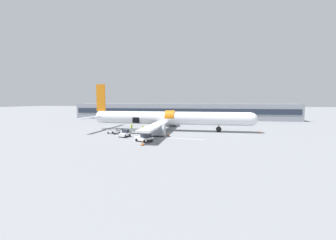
{
  "coord_description": "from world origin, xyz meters",
  "views": [
    {
      "loc": [
        9.6,
        -42.99,
        7.16
      ],
      "look_at": [
        1.16,
        3.95,
        2.85
      ],
      "focal_mm": 22.0,
      "sensor_mm": 36.0,
      "label": 1
    }
  ],
  "objects_px": {
    "airplane": "(168,119)",
    "baggage_tug_lead": "(125,134)",
    "baggage_tug_mid": "(144,138)",
    "ground_crew_loader_b": "(148,129)",
    "baggage_cart_queued": "(114,131)",
    "ground_crew_driver": "(143,128)",
    "suitcase_on_tarmac_upright": "(124,133)",
    "baggage_cart_loading": "(135,131)",
    "ground_crew_loader_a": "(132,128)"
  },
  "relations": [
    {
      "from": "ground_crew_loader_a",
      "to": "baggage_tug_mid",
      "type": "bearing_deg",
      "value": -59.88
    },
    {
      "from": "baggage_cart_queued",
      "to": "airplane",
      "type": "bearing_deg",
      "value": 32.1
    },
    {
      "from": "baggage_tug_mid",
      "to": "ground_crew_driver",
      "type": "height_order",
      "value": "ground_crew_driver"
    },
    {
      "from": "ground_crew_loader_b",
      "to": "suitcase_on_tarmac_upright",
      "type": "xyz_separation_m",
      "value": [
        -4.64,
        -2.75,
        -0.58
      ]
    },
    {
      "from": "baggage_tug_lead",
      "to": "baggage_tug_mid",
      "type": "height_order",
      "value": "baggage_tug_lead"
    },
    {
      "from": "airplane",
      "to": "baggage_tug_lead",
      "type": "bearing_deg",
      "value": -123.55
    },
    {
      "from": "baggage_cart_loading",
      "to": "baggage_cart_queued",
      "type": "distance_m",
      "value": 4.64
    },
    {
      "from": "baggage_cart_queued",
      "to": "ground_crew_loader_b",
      "type": "distance_m",
      "value": 7.65
    },
    {
      "from": "baggage_cart_loading",
      "to": "ground_crew_driver",
      "type": "xyz_separation_m",
      "value": [
        1.03,
        2.63,
        0.3
      ]
    },
    {
      "from": "baggage_tug_lead",
      "to": "ground_crew_loader_a",
      "type": "relative_size",
      "value": 1.39
    },
    {
      "from": "baggage_cart_loading",
      "to": "ground_crew_loader_b",
      "type": "relative_size",
      "value": 2.32
    },
    {
      "from": "baggage_tug_mid",
      "to": "baggage_cart_queued",
      "type": "relative_size",
      "value": 0.99
    },
    {
      "from": "baggage_tug_lead",
      "to": "ground_crew_loader_a",
      "type": "xyz_separation_m",
      "value": [
        -1.28,
        7.29,
        0.35
      ]
    },
    {
      "from": "ground_crew_loader_a",
      "to": "ground_crew_driver",
      "type": "bearing_deg",
      "value": 2.78
    },
    {
      "from": "baggage_tug_mid",
      "to": "ground_crew_loader_b",
      "type": "xyz_separation_m",
      "value": [
        -1.89,
        9.21,
        0.27
      ]
    },
    {
      "from": "baggage_cart_queued",
      "to": "ground_crew_loader_b",
      "type": "height_order",
      "value": "ground_crew_loader_b"
    },
    {
      "from": "airplane",
      "to": "baggage_tug_lead",
      "type": "xyz_separation_m",
      "value": [
        -6.93,
        -10.45,
        -2.34
      ]
    },
    {
      "from": "airplane",
      "to": "suitcase_on_tarmac_upright",
      "type": "bearing_deg",
      "value": -135.17
    },
    {
      "from": "baggage_cart_loading",
      "to": "ground_crew_loader_a",
      "type": "relative_size",
      "value": 2.2
    },
    {
      "from": "airplane",
      "to": "ground_crew_loader_b",
      "type": "xyz_separation_m",
      "value": [
        -3.49,
        -5.33,
        -2.04
      ]
    },
    {
      "from": "baggage_tug_mid",
      "to": "baggage_cart_queued",
      "type": "height_order",
      "value": "baggage_tug_mid"
    },
    {
      "from": "baggage_tug_mid",
      "to": "ground_crew_loader_a",
      "type": "height_order",
      "value": "ground_crew_loader_a"
    },
    {
      "from": "airplane",
      "to": "baggage_tug_lead",
      "type": "distance_m",
      "value": 12.76
    },
    {
      "from": "airplane",
      "to": "suitcase_on_tarmac_upright",
      "type": "relative_size",
      "value": 50.82
    },
    {
      "from": "baggage_cart_loading",
      "to": "ground_crew_loader_a",
      "type": "bearing_deg",
      "value": 124.46
    },
    {
      "from": "baggage_tug_lead",
      "to": "ground_crew_loader_a",
      "type": "height_order",
      "value": "ground_crew_loader_a"
    },
    {
      "from": "ground_crew_loader_b",
      "to": "baggage_tug_mid",
      "type": "bearing_deg",
      "value": -78.42
    },
    {
      "from": "baggage_cart_queued",
      "to": "ground_crew_driver",
      "type": "distance_m",
      "value": 6.73
    },
    {
      "from": "baggage_tug_lead",
      "to": "baggage_cart_queued",
      "type": "height_order",
      "value": "baggage_tug_lead"
    },
    {
      "from": "baggage_cart_queued",
      "to": "ground_crew_driver",
      "type": "xyz_separation_m",
      "value": [
        5.5,
        3.86,
        0.28
      ]
    },
    {
      "from": "airplane",
      "to": "suitcase_on_tarmac_upright",
      "type": "height_order",
      "value": "airplane"
    },
    {
      "from": "suitcase_on_tarmac_upright",
      "to": "baggage_cart_queued",
      "type": "bearing_deg",
      "value": 156.99
    },
    {
      "from": "airplane",
      "to": "baggage_tug_mid",
      "type": "relative_size",
      "value": 11.33
    },
    {
      "from": "baggage_tug_mid",
      "to": "suitcase_on_tarmac_upright",
      "type": "bearing_deg",
      "value": 135.35
    },
    {
      "from": "baggage_tug_mid",
      "to": "ground_crew_loader_a",
      "type": "xyz_separation_m",
      "value": [
        -6.6,
        11.38,
        0.33
      ]
    },
    {
      "from": "baggage_tug_lead",
      "to": "ground_crew_loader_b",
      "type": "distance_m",
      "value": 6.17
    },
    {
      "from": "baggage_cart_loading",
      "to": "suitcase_on_tarmac_upright",
      "type": "bearing_deg",
      "value": -123.92
    },
    {
      "from": "baggage_tug_mid",
      "to": "baggage_cart_queued",
      "type": "distance_m",
      "value": 12.1
    },
    {
      "from": "airplane",
      "to": "ground_crew_loader_b",
      "type": "relative_size",
      "value": 23.18
    },
    {
      "from": "baggage_cart_loading",
      "to": "ground_crew_loader_b",
      "type": "bearing_deg",
      "value": 6.02
    },
    {
      "from": "baggage_tug_mid",
      "to": "baggage_tug_lead",
      "type": "bearing_deg",
      "value": 142.51
    },
    {
      "from": "baggage_cart_queued",
      "to": "ground_crew_loader_a",
      "type": "bearing_deg",
      "value": 53.41
    },
    {
      "from": "baggage_tug_mid",
      "to": "ground_crew_loader_b",
      "type": "distance_m",
      "value": 9.4
    },
    {
      "from": "baggage_cart_queued",
      "to": "suitcase_on_tarmac_upright",
      "type": "relative_size",
      "value": 4.52
    },
    {
      "from": "baggage_cart_loading",
      "to": "ground_crew_loader_a",
      "type": "xyz_separation_m",
      "value": [
        -1.71,
        2.49,
        0.47
      ]
    },
    {
      "from": "airplane",
      "to": "ground_crew_loader_b",
      "type": "distance_m",
      "value": 6.69
    },
    {
      "from": "baggage_tug_lead",
      "to": "airplane",
      "type": "bearing_deg",
      "value": 56.45
    },
    {
      "from": "baggage_tug_lead",
      "to": "baggage_tug_mid",
      "type": "bearing_deg",
      "value": -37.49
    },
    {
      "from": "ground_crew_loader_b",
      "to": "ground_crew_driver",
      "type": "height_order",
      "value": "ground_crew_loader_b"
    },
    {
      "from": "ground_crew_driver",
      "to": "suitcase_on_tarmac_upright",
      "type": "relative_size",
      "value": 1.92
    }
  ]
}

